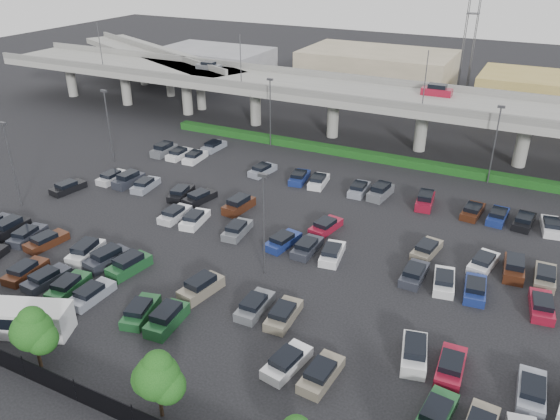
% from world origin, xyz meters
% --- Properties ---
extents(ground, '(280.00, 280.00, 0.00)m').
position_xyz_m(ground, '(0.00, 0.00, 0.00)').
color(ground, black).
extents(overpass, '(150.00, 13.00, 15.80)m').
position_xyz_m(overpass, '(-0.21, 32.01, 6.97)').
color(overpass, gray).
rests_on(overpass, ground).
extents(on_ramp, '(50.93, 30.13, 8.80)m').
position_xyz_m(on_ramp, '(-52.10, 43.05, 6.86)').
color(on_ramp, gray).
rests_on(on_ramp, ground).
extents(hedge, '(66.00, 1.60, 1.10)m').
position_xyz_m(hedge, '(0.00, 25.00, 0.55)').
color(hedge, '#123D13').
rests_on(hedge, ground).
extents(fence, '(70.00, 0.10, 2.00)m').
position_xyz_m(fence, '(-0.05, -28.00, 0.90)').
color(fence, black).
rests_on(fence, ground).
extents(tree_row, '(65.07, 3.66, 5.94)m').
position_xyz_m(tree_row, '(0.70, -26.53, 3.52)').
color(tree_row, '#332316').
rests_on(tree_row, ground).
extents(shuttle_bus, '(8.26, 5.37, 2.51)m').
position_xyz_m(shuttle_bus, '(-13.37, -24.35, 1.37)').
color(shuttle_bus, silver).
rests_on(shuttle_bus, ground).
extents(parked_cars, '(62.97, 41.59, 1.67)m').
position_xyz_m(parked_cars, '(-0.72, -4.43, 0.61)').
color(parked_cars, gray).
rests_on(parked_cars, ground).
extents(light_poles, '(66.90, 48.38, 10.30)m').
position_xyz_m(light_poles, '(-4.13, 2.00, 6.24)').
color(light_poles, '#434448').
rests_on(light_poles, ground).
extents(distant_buildings, '(138.00, 24.00, 9.00)m').
position_xyz_m(distant_buildings, '(12.38, 61.81, 3.74)').
color(distant_buildings, gray).
rests_on(distant_buildings, ground).
extents(comm_tower, '(2.40, 2.40, 30.00)m').
position_xyz_m(comm_tower, '(4.00, 74.00, 15.61)').
color(comm_tower, '#434448').
rests_on(comm_tower, ground).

